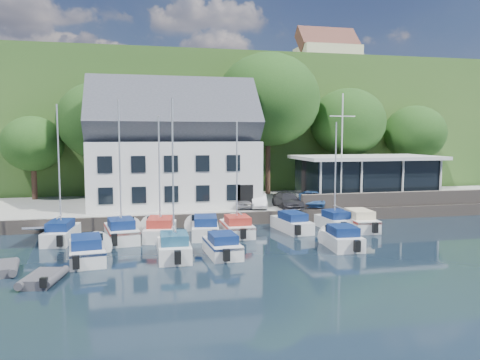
% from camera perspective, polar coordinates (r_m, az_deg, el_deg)
% --- Properties ---
extents(ground, '(180.00, 180.00, 0.00)m').
position_cam_1_polar(ground, '(27.33, 9.78, -9.51)').
color(ground, black).
rests_on(ground, ground).
extents(quay, '(60.00, 13.00, 1.00)m').
position_cam_1_polar(quay, '(43.61, 1.09, -3.14)').
color(quay, gray).
rests_on(quay, ground).
extents(quay_face, '(60.00, 0.30, 1.00)m').
position_cam_1_polar(quay_face, '(37.40, 3.42, -4.59)').
color(quay_face, '#5E534B').
rests_on(quay_face, ground).
extents(hillside, '(160.00, 75.00, 16.00)m').
position_cam_1_polar(hillside, '(87.02, -5.78, 6.09)').
color(hillside, '#294E1D').
rests_on(hillside, ground).
extents(field_patch, '(50.00, 30.00, 0.30)m').
position_cam_1_polar(field_patch, '(96.57, -1.58, 10.90)').
color(field_patch, '#606934').
rests_on(field_patch, hillside).
extents(farmhouse, '(10.40, 7.00, 8.20)m').
position_cam_1_polar(farmhouse, '(83.90, 10.58, 14.35)').
color(farmhouse, beige).
rests_on(farmhouse, hillside).
extents(harbor_building, '(14.40, 8.20, 8.70)m').
position_cam_1_polar(harbor_building, '(41.08, -8.12, 3.08)').
color(harbor_building, silver).
rests_on(harbor_building, quay).
extents(club_pavilion, '(13.20, 7.20, 4.10)m').
position_cam_1_polar(club_pavilion, '(45.75, 15.07, 0.30)').
color(club_pavilion, black).
rests_on(club_pavilion, quay).
extents(seawall, '(18.00, 0.50, 1.20)m').
position_cam_1_polar(seawall, '(42.42, 19.08, -2.18)').
color(seawall, '#5E534B').
rests_on(seawall, quay).
extents(gangway, '(1.20, 6.00, 1.40)m').
position_cam_1_polar(gangway, '(34.76, -22.95, -6.63)').
color(gangway, silver).
rests_on(gangway, ground).
extents(car_silver, '(1.60, 3.44, 1.14)m').
position_cam_1_polar(car_silver, '(39.03, 0.26, -2.56)').
color(car_silver, '#A5A6AA').
rests_on(car_silver, quay).
extents(car_white, '(1.88, 3.63, 1.14)m').
position_cam_1_polar(car_white, '(39.08, 2.32, -2.56)').
color(car_white, silver).
rests_on(car_white, quay).
extents(car_dgrey, '(1.83, 4.36, 1.26)m').
position_cam_1_polar(car_dgrey, '(39.17, 5.81, -2.48)').
color(car_dgrey, '#29282D').
rests_on(car_dgrey, quay).
extents(car_blue, '(2.58, 4.16, 1.33)m').
position_cam_1_polar(car_blue, '(40.45, 8.69, -2.21)').
color(car_blue, '#2F5791').
rests_on(car_blue, quay).
extents(flagpole, '(2.29, 0.20, 9.55)m').
position_cam_1_polar(flagpole, '(40.91, 12.31, 3.60)').
color(flagpole, silver).
rests_on(flagpole, quay).
extents(tree_0, '(5.73, 5.73, 7.83)m').
position_cam_1_polar(tree_0, '(47.94, -23.90, 2.48)').
color(tree_0, '#163710').
rests_on(tree_0, quay).
extents(tree_1, '(8.09, 8.09, 11.05)m').
position_cam_1_polar(tree_1, '(46.29, -16.61, 4.63)').
color(tree_1, '#163710').
rests_on(tree_1, quay).
extents(tree_2, '(7.81, 7.81, 10.68)m').
position_cam_1_polar(tree_2, '(46.55, -5.45, 4.60)').
color(tree_2, '#163710').
rests_on(tree_2, quay).
extents(tree_3, '(10.49, 10.49, 14.34)m').
position_cam_1_polar(tree_3, '(48.05, 3.46, 6.83)').
color(tree_3, '#163710').
rests_on(tree_3, quay).
extents(tree_4, '(8.10, 8.10, 11.06)m').
position_cam_1_polar(tree_4, '(52.02, 12.97, 4.79)').
color(tree_4, '#163710').
rests_on(tree_4, quay).
extents(tree_5, '(6.83, 6.83, 9.33)m').
position_cam_1_polar(tree_5, '(56.00, 20.47, 3.74)').
color(tree_5, '#163710').
rests_on(tree_5, quay).
extents(boat_r1_0, '(2.44, 6.30, 8.78)m').
position_cam_1_polar(boat_r1_0, '(32.87, -21.18, 0.50)').
color(boat_r1_0, silver).
rests_on(boat_r1_0, ground).
extents(boat_r1_1, '(2.94, 6.15, 9.41)m').
position_cam_1_polar(boat_r1_1, '(31.79, -14.42, 1.11)').
color(boat_r1_1, silver).
rests_on(boat_r1_1, ground).
extents(boat_r1_2, '(2.98, 6.48, 8.83)m').
position_cam_1_polar(boat_r1_2, '(32.21, -9.80, 0.74)').
color(boat_r1_2, silver).
rests_on(boat_r1_2, ground).
extents(boat_r1_3, '(2.76, 6.57, 1.45)m').
position_cam_1_polar(boat_r1_3, '(32.92, -4.30, -5.58)').
color(boat_r1_3, silver).
rests_on(boat_r1_3, ground).
extents(boat_r1_4, '(2.05, 5.27, 8.56)m').
position_cam_1_polar(boat_r1_4, '(32.61, -0.38, 0.64)').
color(boat_r1_4, silver).
rests_on(boat_r1_4, ground).
extents(boat_r1_5, '(2.60, 6.13, 1.43)m').
position_cam_1_polar(boat_r1_5, '(34.74, 6.31, -5.03)').
color(boat_r1_5, silver).
rests_on(boat_r1_5, ground).
extents(boat_r1_6, '(2.25, 5.27, 8.66)m').
position_cam_1_polar(boat_r1_6, '(35.57, 11.56, 1.01)').
color(boat_r1_6, silver).
rests_on(boat_r1_6, ground).
extents(boat_r1_7, '(2.30, 6.36, 1.52)m').
position_cam_1_polar(boat_r1_7, '(36.26, 14.16, -4.65)').
color(boat_r1_7, silver).
rests_on(boat_r1_7, ground).
extents(boat_r2_0, '(2.80, 6.14, 1.44)m').
position_cam_1_polar(boat_r2_0, '(27.83, -18.19, -7.90)').
color(boat_r2_0, silver).
rests_on(boat_r2_0, ground).
extents(boat_r2_1, '(2.08, 5.28, 9.18)m').
position_cam_1_polar(boat_r2_1, '(26.64, -8.17, 0.16)').
color(boat_r2_1, silver).
rests_on(boat_r2_1, ground).
extents(boat_r2_2, '(2.16, 5.30, 1.34)m').
position_cam_1_polar(boat_r2_2, '(27.73, -2.19, -7.78)').
color(boat_r2_2, silver).
rests_on(boat_r2_2, ground).
extents(boat_r2_3, '(2.28, 5.10, 1.43)m').
position_cam_1_polar(boat_r2_3, '(30.17, 12.27, -6.74)').
color(boat_r2_3, silver).
rests_on(boat_r2_3, ground).
extents(dinghy_0, '(2.10, 3.00, 0.64)m').
position_cam_1_polar(dinghy_0, '(27.23, -27.06, -9.40)').
color(dinghy_0, '#38373D').
rests_on(dinghy_0, ground).
extents(dinghy_1, '(2.14, 2.99, 0.63)m').
position_cam_1_polar(dinghy_1, '(24.59, -22.86, -10.80)').
color(dinghy_1, '#38373D').
rests_on(dinghy_1, ground).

